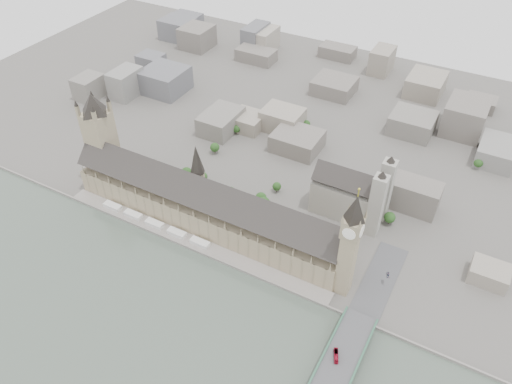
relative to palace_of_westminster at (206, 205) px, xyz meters
The scene contains 13 objects.
ground 30.06m from the palace_of_westminster, 90.00° to the right, with size 900.00×900.00×0.00m, color #595651.
embankment_wall 40.67m from the palace_of_westminster, 90.00° to the right, with size 600.00×1.50×3.00m, color gray.
river_terrace 34.80m from the palace_of_westminster, 90.00° to the right, with size 270.00×15.00×2.00m, color gray.
terrace_tents 51.60m from the palace_of_westminster, 146.28° to the right, with size 118.00×7.00×4.00m.
palace_of_westminster is the anchor object (origin of this frame).
elizabeth_tower 142.94m from the palace_of_westminster, ahead, with size 17.00×17.00×107.50m.
victoria_tower 126.41m from the palace_of_westminster, behind, with size 30.00×30.00×100.00m.
central_tower 37.14m from the palace_of_westminster, 147.79° to the left, with size 13.00×13.00×48.00m.
westminster_abbey 134.09m from the palace_of_westminster, 34.17° to the left, with size 68.00×36.00×64.00m.
city_skyline_inland 225.33m from the palace_of_westminster, 90.00° to the left, with size 720.00×360.00×38.00m, color gray, non-canonical shape.
park_trees 44.22m from the palace_of_westminster, 103.94° to the left, with size 110.00×30.00×15.00m, color #1D4518, non-canonical shape.
red_bus_north 176.60m from the palace_of_westminster, 26.15° to the right, with size 2.77×11.83×3.30m, color #A9132A.
car_approach 168.42m from the palace_of_westminster, ahead, with size 2.12×5.20×1.51m, color gray.
Camera 1 is at (200.80, -251.32, 323.39)m, focal length 35.00 mm.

